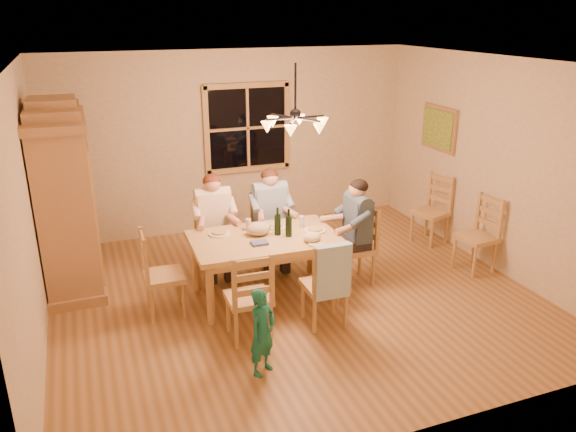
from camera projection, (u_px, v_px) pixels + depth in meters
name	position (u px, v px, depth m)	size (l,w,h in m)	color
floor	(294.00, 295.00, 6.72)	(5.50, 5.50, 0.00)	olive
ceiling	(296.00, 63.00, 5.79)	(5.50, 5.00, 0.02)	white
wall_back	(234.00, 142.00, 8.45)	(5.50, 0.02, 2.70)	#C4AF8A
wall_left	(26.00, 218.00, 5.34)	(0.02, 5.00, 2.70)	#C4AF8A
wall_right	(495.00, 165.00, 7.17)	(0.02, 5.00, 2.70)	#C4AF8A
window	(247.00, 128.00, 8.42)	(1.30, 0.06, 1.30)	black
painting	(439.00, 129.00, 8.12)	(0.06, 0.78, 0.64)	#9A6C42
chandelier	(295.00, 123.00, 6.00)	(0.77, 0.68, 0.71)	black
armoire	(66.00, 204.00, 6.63)	(0.66, 1.40, 2.30)	#9A6C42
dining_table	(265.00, 245.00, 6.48)	(1.70, 1.06, 0.76)	#AF894E
chair_far_left	(215.00, 252.00, 7.17)	(0.45, 0.43, 0.99)	tan
chair_far_right	(271.00, 245.00, 7.40)	(0.45, 0.43, 0.99)	tan
chair_near_left	(249.00, 311.00, 5.77)	(0.45, 0.43, 0.99)	tan
chair_near_right	(324.00, 298.00, 6.03)	(0.45, 0.43, 0.99)	tan
chair_end_left	(165.00, 288.00, 6.23)	(0.43, 0.45, 0.99)	tan
chair_end_right	(355.00, 259.00, 6.96)	(0.43, 0.45, 0.99)	tan
adult_woman	(213.00, 213.00, 6.98)	(0.40, 0.43, 0.87)	#F6DFBE
adult_plaid_man	(270.00, 206.00, 7.22)	(0.40, 0.43, 0.87)	teal
adult_slate_man	(356.00, 219.00, 6.78)	(0.43, 0.40, 0.87)	#3F5264
towel	(332.00, 272.00, 5.72)	(0.38, 0.10, 0.58)	#A1CEDA
wine_bottle_a	(278.00, 221.00, 6.46)	(0.08, 0.08, 0.33)	black
wine_bottle_b	(289.00, 223.00, 6.41)	(0.08, 0.08, 0.33)	black
plate_woman	(220.00, 234.00, 6.52)	(0.26, 0.26, 0.02)	white
plate_plaid	(277.00, 226.00, 6.74)	(0.26, 0.26, 0.02)	white
plate_slate	(315.00, 230.00, 6.62)	(0.26, 0.26, 0.02)	white
wine_glass_a	(248.00, 224.00, 6.62)	(0.06, 0.06, 0.14)	silver
wine_glass_b	(302.00, 222.00, 6.71)	(0.06, 0.06, 0.14)	silver
cap	(312.00, 237.00, 6.30)	(0.20, 0.20, 0.11)	#CDC088
napkin	(260.00, 243.00, 6.24)	(0.18, 0.14, 0.03)	#4C568B
cloth_bundle	(259.00, 229.00, 6.48)	(0.28, 0.22, 0.15)	tan
child	(262.00, 332.00, 5.15)	(0.31, 0.21, 0.86)	#186E5B
chair_spare_front	(475.00, 248.00, 7.28)	(0.47, 0.48, 0.99)	tan
chair_spare_back	(429.00, 222.00, 8.18)	(0.53, 0.54, 0.99)	tan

